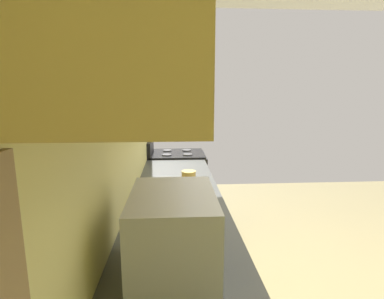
% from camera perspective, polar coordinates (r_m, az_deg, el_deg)
% --- Properties ---
extents(wall_back, '(4.24, 0.12, 2.70)m').
position_cam_1_polar(wall_back, '(1.87, -14.66, 1.48)').
color(wall_back, '#E9DD81').
rests_on(wall_back, ground_plane).
extents(upper_cabinets, '(2.12, 0.36, 0.74)m').
position_cam_1_polar(upper_cabinets, '(1.49, -8.92, 22.52)').
color(upper_cabinets, tan).
extents(oven_range, '(0.59, 0.69, 1.10)m').
position_cam_1_polar(oven_range, '(3.64, -2.87, -7.84)').
color(oven_range, black).
rests_on(oven_range, ground_plane).
extents(microwave, '(0.46, 0.35, 0.33)m').
position_cam_1_polar(microwave, '(1.24, -3.59, -15.81)').
color(microwave, '#B7BABF').
rests_on(microwave, counter_run).
extents(bowl, '(0.12, 0.12, 0.06)m').
position_cam_1_polar(bowl, '(2.57, -0.65, -4.73)').
color(bowl, gold).
rests_on(bowl, counter_run).
extents(kettle, '(0.21, 0.15, 0.16)m').
position_cam_1_polar(kettle, '(1.82, 0.65, -10.26)').
color(kettle, '#B7BABF').
rests_on(kettle, counter_run).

